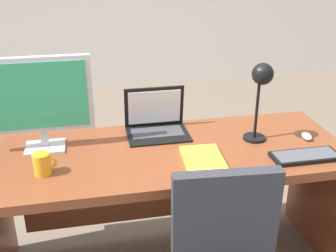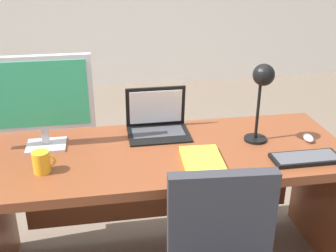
# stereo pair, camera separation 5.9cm
# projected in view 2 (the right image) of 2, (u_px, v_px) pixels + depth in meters

# --- Properties ---
(ground) EXTENTS (12.00, 12.00, 0.00)m
(ground) POSITION_uv_depth(u_px,v_px,m) (141.00, 147.00, 3.78)
(ground) COLOR #6B5B4C
(desk) EXTENTS (1.84, 0.72, 0.74)m
(desk) POSITION_uv_depth(u_px,v_px,m) (168.00, 177.00, 2.25)
(desk) COLOR brown
(desk) RESTS_ON ground
(monitor) EXTENTS (0.52, 0.16, 0.48)m
(monitor) POSITION_uv_depth(u_px,v_px,m) (40.00, 97.00, 2.06)
(monitor) COLOR #B7BABF
(monitor) RESTS_ON desk
(laptop) EXTENTS (0.33, 0.25, 0.24)m
(laptop) POSITION_uv_depth(u_px,v_px,m) (157.00, 118.00, 2.32)
(laptop) COLOR black
(laptop) RESTS_ON desk
(keyboard) EXTENTS (0.34, 0.14, 0.02)m
(keyboard) POSITION_uv_depth(u_px,v_px,m) (306.00, 158.00, 2.03)
(keyboard) COLOR black
(keyboard) RESTS_ON desk
(mouse) EXTENTS (0.05, 0.08, 0.04)m
(mouse) POSITION_uv_depth(u_px,v_px,m) (308.00, 138.00, 2.22)
(mouse) COLOR silver
(mouse) RESTS_ON desk
(desk_lamp) EXTENTS (0.12, 0.14, 0.43)m
(desk_lamp) POSITION_uv_depth(u_px,v_px,m) (262.00, 86.00, 2.09)
(desk_lamp) COLOR black
(desk_lamp) RESTS_ON desk
(book) EXTENTS (0.20, 0.29, 0.02)m
(book) POSITION_uv_depth(u_px,v_px,m) (202.00, 161.00, 2.01)
(book) COLOR yellow
(book) RESTS_ON desk
(coffee_mug) EXTENTS (0.11, 0.08, 0.10)m
(coffee_mug) POSITION_uv_depth(u_px,v_px,m) (42.00, 162.00, 1.91)
(coffee_mug) COLOR orange
(coffee_mug) RESTS_ON desk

